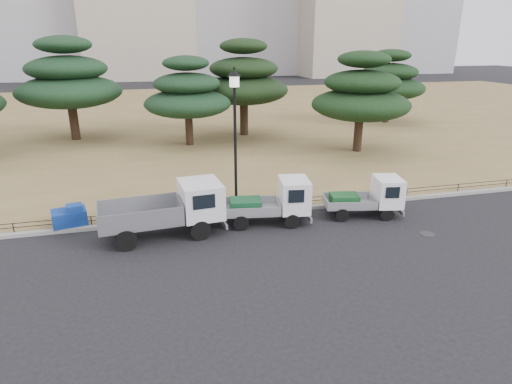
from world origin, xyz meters
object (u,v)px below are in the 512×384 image
object	(u,v)px
truck_kei_rear	(369,197)
tarp_pile	(70,216)
street_lamp	(235,119)
truck_kei_front	(273,202)
truck_large	(169,208)

from	to	relation	value
truck_kei_rear	tarp_pile	xyz separation A→B (m)	(-12.92, 1.81, -0.37)
truck_kei_rear	street_lamp	bearing A→B (deg)	174.92
truck_kei_front	truck_kei_rear	xyz separation A→B (m)	(4.40, -0.27, -0.08)
truck_large	street_lamp	world-z (taller)	street_lamp
truck_kei_rear	truck_large	bearing A→B (deg)	-169.49
truck_large	tarp_pile	world-z (taller)	truck_large
truck_kei_front	street_lamp	distance (m)	3.93
truck_large	street_lamp	size ratio (longest dim) A/B	0.80
street_lamp	truck_large	bearing A→B (deg)	-152.50
truck_kei_front	tarp_pile	distance (m)	8.67
truck_kei_front	truck_kei_rear	distance (m)	4.41
street_lamp	tarp_pile	bearing A→B (deg)	178.69
truck_kei_front	truck_kei_rear	size ratio (longest dim) A/B	1.07
truck_large	tarp_pile	xyz separation A→B (m)	(-4.10, 1.76, -0.67)
truck_large	truck_kei_rear	xyz separation A→B (m)	(8.82, -0.05, -0.29)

